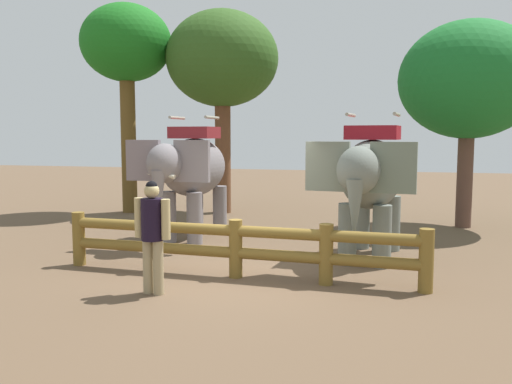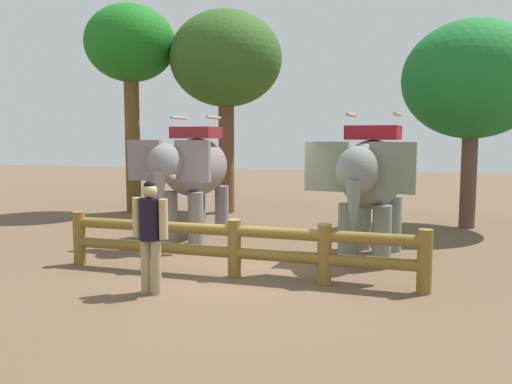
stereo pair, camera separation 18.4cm
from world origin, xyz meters
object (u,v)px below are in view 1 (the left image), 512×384
at_px(log_fence, 236,244).
at_px(elephant_center, 370,178).
at_px(elephant_near_left, 191,170).
at_px(tourist_woman_in_black, 152,229).
at_px(tree_back_center, 126,48).
at_px(tree_far_left, 222,61).
at_px(tree_far_right, 469,81).

xyz_separation_m(log_fence, elephant_center, (2.24, 2.05, 1.08)).
xyz_separation_m(elephant_near_left, tourist_woman_in_black, (1.12, -4.55, -0.63)).
bearing_deg(tourist_woman_in_black, elephant_center, 46.08).
bearing_deg(tree_back_center, tourist_woman_in_black, -60.05).
distance_m(elephant_near_left, tree_far_left, 5.58).
xyz_separation_m(log_fence, tourist_woman_in_black, (-0.99, -1.30, 0.46)).
relative_size(tourist_woman_in_black, tree_far_right, 0.33).
bearing_deg(tree_far_left, tourist_woman_in_black, -78.85).
height_order(elephant_center, tree_far_right, tree_far_right).
height_order(log_fence, tree_back_center, tree_back_center).
distance_m(elephant_center, tree_far_left, 8.25).
height_order(elephant_center, tree_back_center, tree_back_center).
bearing_deg(tree_back_center, log_fence, -50.55).
relative_size(log_fence, tree_far_right, 1.20).
bearing_deg(elephant_center, tourist_woman_in_black, -133.92).
bearing_deg(tree_far_left, tree_back_center, -167.39).
bearing_deg(elephant_near_left, tourist_woman_in_black, -76.12).
height_order(log_fence, elephant_near_left, elephant_near_left).
bearing_deg(tree_far_right, tree_far_left, 172.11).
bearing_deg(tree_back_center, tree_far_left, 12.61).
distance_m(log_fence, tree_back_center, 10.31).
height_order(tree_far_left, tree_far_right, tree_far_left).
relative_size(log_fence, tourist_woman_in_black, 3.69).
height_order(tourist_woman_in_black, tree_back_center, tree_back_center).
bearing_deg(elephant_near_left, log_fence, -56.90).
xyz_separation_m(elephant_near_left, tree_far_right, (6.70, 3.48, 2.32)).
distance_m(tree_far_left, tree_far_right, 7.48).
bearing_deg(log_fence, tree_far_right, 55.74).
xyz_separation_m(elephant_near_left, tree_far_left, (-0.66, 4.50, 3.23)).
xyz_separation_m(log_fence, tree_back_center, (-5.81, 7.06, 4.76)).
height_order(elephant_near_left, tree_back_center, tree_back_center).
relative_size(tourist_woman_in_black, tree_back_center, 0.27).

